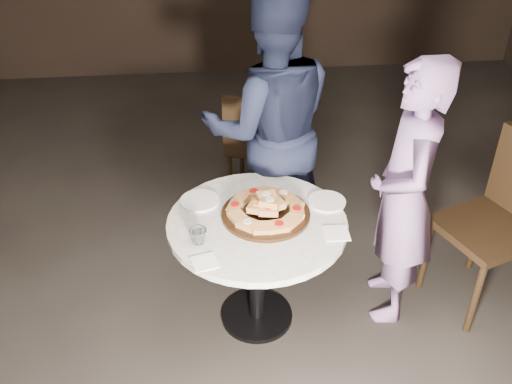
% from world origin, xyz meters
% --- Properties ---
extents(floor, '(7.00, 7.00, 0.00)m').
position_xyz_m(floor, '(0.00, 0.00, 0.00)').
color(floor, black).
rests_on(floor, ground).
extents(table, '(1.00, 1.00, 0.64)m').
position_xyz_m(table, '(-0.05, 0.01, 0.52)').
color(table, black).
rests_on(table, ground).
extents(serving_board, '(0.55, 0.55, 0.02)m').
position_xyz_m(serving_board, '(-0.01, 0.04, 0.65)').
color(serving_board, black).
rests_on(serving_board, table).
extents(focaccia_pile, '(0.38, 0.37, 0.10)m').
position_xyz_m(focaccia_pile, '(-0.00, 0.04, 0.69)').
color(focaccia_pile, '#B67C46').
rests_on(focaccia_pile, serving_board).
extents(plate_left, '(0.21, 0.21, 0.01)m').
position_xyz_m(plate_left, '(-0.32, 0.19, 0.65)').
color(plate_left, white).
rests_on(plate_left, table).
extents(plate_right, '(0.22, 0.22, 0.01)m').
position_xyz_m(plate_right, '(0.31, 0.12, 0.65)').
color(plate_right, white).
rests_on(plate_right, table).
extents(water_glass, '(0.09, 0.09, 0.07)m').
position_xyz_m(water_glass, '(-0.33, -0.13, 0.68)').
color(water_glass, silver).
rests_on(water_glass, table).
extents(napkin_near, '(0.13, 0.13, 0.01)m').
position_xyz_m(napkin_near, '(-0.31, -0.27, 0.64)').
color(napkin_near, white).
rests_on(napkin_near, table).
extents(napkin_far, '(0.12, 0.12, 0.01)m').
position_xyz_m(napkin_far, '(0.30, -0.13, 0.64)').
color(napkin_far, white).
rests_on(napkin_far, table).
extents(chair_far, '(0.49, 0.50, 0.82)m').
position_xyz_m(chair_far, '(0.06, 1.09, 0.47)').
color(chair_far, black).
rests_on(chair_far, ground).
extents(chair_right, '(0.58, 0.57, 0.94)m').
position_xyz_m(chair_right, '(1.23, 0.08, 0.54)').
color(chair_right, black).
rests_on(chair_right, ground).
extents(diner_navy, '(0.79, 0.62, 1.59)m').
position_xyz_m(diner_navy, '(0.09, 0.64, 0.80)').
color(diner_navy, black).
rests_on(diner_navy, ground).
extents(diner_teal, '(0.42, 0.56, 1.41)m').
position_xyz_m(diner_teal, '(0.67, 0.05, 0.70)').
color(diner_teal, '#7E659E').
rests_on(diner_teal, ground).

